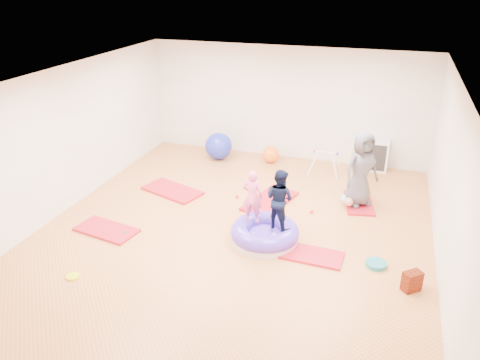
% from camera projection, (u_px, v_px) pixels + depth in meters
% --- Properties ---
extents(room, '(7.01, 8.01, 2.81)m').
position_uv_depth(room, '(235.00, 161.00, 8.13)').
color(room, '#D38149').
rests_on(room, ground).
extents(gym_mat_front_left, '(1.24, 0.77, 0.05)m').
position_uv_depth(gym_mat_front_left, '(106.00, 230.00, 8.67)').
color(gym_mat_front_left, red).
rests_on(gym_mat_front_left, ground).
extents(gym_mat_mid_left, '(1.45, 1.04, 0.05)m').
position_uv_depth(gym_mat_mid_left, '(172.00, 191.00, 10.20)').
color(gym_mat_mid_left, red).
rests_on(gym_mat_mid_left, ground).
extents(gym_mat_center_back, '(1.00, 1.47, 0.06)m').
position_uv_depth(gym_mat_center_back, '(270.00, 201.00, 9.75)').
color(gym_mat_center_back, red).
rests_on(gym_mat_center_back, ground).
extents(gym_mat_right, '(1.11, 0.59, 0.05)m').
position_uv_depth(gym_mat_right, '(310.00, 255.00, 7.91)').
color(gym_mat_right, red).
rests_on(gym_mat_right, ground).
extents(gym_mat_rear_right, '(0.74, 1.16, 0.04)m').
position_uv_depth(gym_mat_rear_right, '(359.00, 203.00, 9.68)').
color(gym_mat_rear_right, red).
rests_on(gym_mat_rear_right, ground).
extents(inflatable_cushion, '(1.23, 1.23, 0.39)m').
position_uv_depth(inflatable_cushion, '(265.00, 234.00, 8.29)').
color(inflatable_cushion, silver).
rests_on(inflatable_cushion, ground).
extents(child_pink, '(0.36, 0.24, 0.99)m').
position_uv_depth(child_pink, '(252.00, 194.00, 8.19)').
color(child_pink, '#EE5997').
rests_on(child_pink, inflatable_cushion).
extents(child_navy, '(0.65, 0.59, 1.09)m').
position_uv_depth(child_navy, '(280.00, 197.00, 7.97)').
color(child_navy, black).
rests_on(child_navy, inflatable_cushion).
extents(adult_caregiver, '(0.89, 0.86, 1.54)m').
position_uv_depth(adult_caregiver, '(361.00, 169.00, 9.29)').
color(adult_caregiver, '#4C4A52').
rests_on(adult_caregiver, gym_mat_rear_right).
extents(infant, '(0.37, 0.38, 0.22)m').
position_uv_depth(infant, '(349.00, 200.00, 9.51)').
color(infant, '#90C2D5').
rests_on(infant, gym_mat_rear_right).
extents(ball_pit_balls, '(3.37, 2.25, 0.07)m').
position_uv_depth(ball_pit_balls, '(214.00, 203.00, 9.64)').
color(ball_pit_balls, red).
rests_on(ball_pit_balls, ground).
extents(exercise_ball_blue, '(0.68, 0.68, 0.68)m').
position_uv_depth(exercise_ball_blue, '(219.00, 146.00, 11.86)').
color(exercise_ball_blue, '#202CB6').
rests_on(exercise_ball_blue, ground).
extents(exercise_ball_orange, '(0.42, 0.42, 0.42)m').
position_uv_depth(exercise_ball_orange, '(271.00, 154.00, 11.69)').
color(exercise_ball_orange, orange).
rests_on(exercise_ball_orange, ground).
extents(infant_play_gym, '(0.72, 0.68, 0.55)m').
position_uv_depth(infant_play_gym, '(325.00, 159.00, 10.99)').
color(infant_play_gym, white).
rests_on(infant_play_gym, ground).
extents(cube_shelf, '(0.74, 0.37, 0.74)m').
position_uv_depth(cube_shelf, '(372.00, 155.00, 11.21)').
color(cube_shelf, white).
rests_on(cube_shelf, ground).
extents(balance_disc, '(0.34, 0.34, 0.08)m').
position_uv_depth(balance_disc, '(376.00, 264.00, 7.64)').
color(balance_disc, teal).
rests_on(balance_disc, ground).
extents(backpack, '(0.32, 0.31, 0.32)m').
position_uv_depth(backpack, '(412.00, 281.00, 7.02)').
color(backpack, '#9A2406').
rests_on(backpack, ground).
extents(yellow_toy, '(0.21, 0.21, 0.03)m').
position_uv_depth(yellow_toy, '(73.00, 276.00, 7.37)').
color(yellow_toy, '#E3EF0B').
rests_on(yellow_toy, ground).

